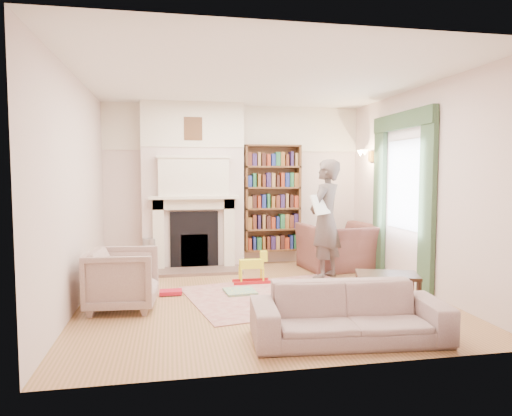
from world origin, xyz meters
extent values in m
plane|color=olive|center=(0.00, 0.00, 0.00)|extent=(4.50, 4.50, 0.00)
plane|color=white|center=(0.00, 0.00, 2.80)|extent=(4.50, 4.50, 0.00)
plane|color=beige|center=(0.00, 2.25, 1.40)|extent=(4.50, 0.00, 4.50)
plane|color=beige|center=(0.00, -2.25, 1.40)|extent=(4.50, 0.00, 4.50)
plane|color=beige|center=(-2.25, 0.00, 1.40)|extent=(0.00, 4.50, 4.50)
plane|color=beige|center=(2.25, 0.00, 1.40)|extent=(0.00, 4.50, 4.50)
cube|color=beige|center=(-0.75, 2.08, 1.40)|extent=(1.70, 0.35, 2.80)
cube|color=silver|center=(-0.75, 1.79, 1.22)|extent=(1.47, 0.24, 0.05)
cube|color=black|center=(-0.75, 1.88, 0.50)|extent=(0.80, 0.06, 0.96)
cube|color=silver|center=(-0.75, 1.81, 1.55)|extent=(1.15, 0.18, 0.62)
cube|color=brown|center=(0.65, 2.12, 1.18)|extent=(1.00, 0.24, 1.85)
cube|color=silver|center=(2.23, 0.40, 1.45)|extent=(0.02, 0.90, 1.30)
cube|color=#304B33|center=(2.20, -0.30, 1.20)|extent=(0.07, 0.32, 2.40)
cube|color=#304B33|center=(2.20, 1.10, 1.20)|extent=(0.07, 0.32, 2.40)
cube|color=#304B33|center=(2.19, 0.40, 2.38)|extent=(0.09, 1.70, 0.24)
cube|color=#BDA58F|center=(0.27, 0.00, 0.01)|extent=(2.63, 2.21, 0.01)
imported|color=#552D2E|center=(1.64, 1.43, 0.38)|extent=(1.30, 1.17, 0.76)
imported|color=#BBAE9A|center=(-1.71, -0.22, 0.36)|extent=(0.85, 0.83, 0.72)
imported|color=#B2A393|center=(0.54, -1.70, 0.27)|extent=(1.92, 0.89, 0.54)
imported|color=#524642|center=(1.19, 0.83, 0.91)|extent=(0.78, 0.78, 1.83)
cube|color=white|center=(1.04, 0.63, 1.16)|extent=(0.40, 0.40, 0.30)
cylinder|color=#AAACB2|center=(-1.47, 1.86, 0.28)|extent=(0.32, 0.32, 0.55)
cube|color=#D8CF4C|center=(-0.23, 0.20, 0.03)|extent=(0.44, 0.44, 0.03)
cube|color=#B5142A|center=(-1.15, 0.30, 0.04)|extent=(0.30, 0.20, 0.05)
cube|color=red|center=(0.27, -0.34, 0.02)|extent=(0.26, 0.21, 0.02)
cube|color=red|center=(0.17, -0.56, 0.02)|extent=(0.30, 0.27, 0.02)
cube|color=red|center=(0.39, -0.43, 0.02)|extent=(0.30, 0.29, 0.02)
camera|label=1|loc=(-1.14, -5.78, 1.63)|focal=32.00mm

